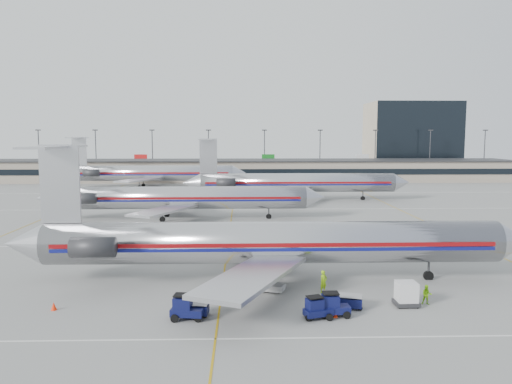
{
  "coord_description": "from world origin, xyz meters",
  "views": [
    {
      "loc": [
        1.77,
        -49.15,
        13.09
      ],
      "look_at": [
        3.91,
        27.7,
        4.5
      ],
      "focal_mm": 35.0,
      "sensor_mm": 36.0,
      "label": 1
    }
  ],
  "objects_px": {
    "uld_container": "(406,294)",
    "jet_second_row": "(177,197)",
    "tug_center": "(317,309)",
    "jet_foreground": "(262,242)",
    "belt_loader": "(264,284)"
  },
  "relations": [
    {
      "from": "uld_container",
      "to": "belt_loader",
      "type": "bearing_deg",
      "value": 158.48
    },
    {
      "from": "jet_foreground",
      "to": "tug_center",
      "type": "height_order",
      "value": "jet_foreground"
    },
    {
      "from": "jet_second_row",
      "to": "uld_container",
      "type": "height_order",
      "value": "jet_second_row"
    },
    {
      "from": "jet_foreground",
      "to": "jet_second_row",
      "type": "distance_m",
      "value": 36.62
    },
    {
      "from": "belt_loader",
      "to": "uld_container",
      "type": "bearing_deg",
      "value": 0.25
    },
    {
      "from": "jet_second_row",
      "to": "uld_container",
      "type": "xyz_separation_m",
      "value": [
        23.07,
        -41.55,
        -2.5
      ]
    },
    {
      "from": "jet_foreground",
      "to": "uld_container",
      "type": "distance_m",
      "value": 13.22
    },
    {
      "from": "jet_foreground",
      "to": "belt_loader",
      "type": "distance_m",
      "value": 4.26
    },
    {
      "from": "jet_foreground",
      "to": "jet_second_row",
      "type": "relative_size",
      "value": 1.04
    },
    {
      "from": "uld_container",
      "to": "jet_second_row",
      "type": "bearing_deg",
      "value": 117.65
    },
    {
      "from": "tug_center",
      "to": "uld_container",
      "type": "height_order",
      "value": "uld_container"
    },
    {
      "from": "jet_foreground",
      "to": "uld_container",
      "type": "height_order",
      "value": "jet_foreground"
    },
    {
      "from": "jet_second_row",
      "to": "jet_foreground",
      "type": "bearing_deg",
      "value": -70.58
    },
    {
      "from": "jet_foreground",
      "to": "tug_center",
      "type": "distance_m",
      "value": 10.59
    },
    {
      "from": "tug_center",
      "to": "uld_container",
      "type": "bearing_deg",
      "value": 1.04
    }
  ]
}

